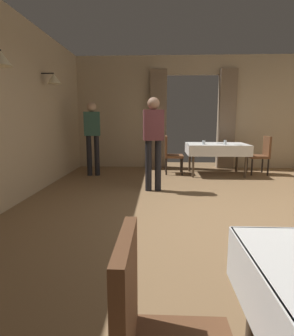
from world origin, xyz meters
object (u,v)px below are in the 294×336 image
Objects in this scene: glass_mid_d at (225,142)px; person_waiter_by_doorway at (92,132)px; dining_table_mid at (217,147)px; person_diner_standing_aside at (153,136)px; glass_mid_c at (204,142)px; plate_mid_a at (238,145)px; plate_mid_b at (221,143)px; chair_mid_right at (262,153)px; chair_mid_left at (171,153)px.

person_waiter_by_doorway is (-3.10, -0.02, 0.22)m from glass_mid_d.
dining_table_mid is 0.30m from glass_mid_d.
glass_mid_c is at bearing 51.48° from person_diner_standing_aside.
person_diner_standing_aside is at bearing -139.32° from glass_mid_d.
dining_table_mid is 7.40× the size of plate_mid_a.
plate_mid_a and plate_mid_b have the same top height.
plate_mid_a is 3.39m from person_waiter_by_doorway.
chair_mid_right is 10.09× the size of glass_mid_c.
chair_mid_left is 1.81m from person_diner_standing_aside.
glass_mid_c reaches higher than plate_mid_b.
plate_mid_a is (-0.68, -0.39, 0.24)m from chair_mid_right.
glass_mid_d is 2.17m from person_diner_standing_aside.
glass_mid_c is at bearing -18.65° from chair_mid_left.
dining_table_mid is at bearing 29.03° from glass_mid_c.
glass_mid_c is (-0.46, -0.25, 0.04)m from plate_mid_b.
glass_mid_c is at bearing 171.40° from plate_mid_a.
glass_mid_d is (-0.96, -0.30, 0.29)m from chair_mid_right.
plate_mid_b is at bearing -0.03° from chair_mid_left.
glass_mid_c is (0.76, -0.26, 0.28)m from chair_mid_left.
chair_mid_right reaches higher than glass_mid_c.
person_diner_standing_aside is at bearing -146.60° from chair_mid_right.
glass_mid_c is 0.49m from glass_mid_d.
chair_mid_right is 1.04m from glass_mid_d.
chair_mid_left is at bearing 77.03° from person_diner_standing_aside.
glass_mid_c is 2.62m from person_waiter_by_doorway.
chair_mid_left is at bearing 176.68° from dining_table_mid.
chair_mid_left is 1.31m from glass_mid_d.
person_diner_standing_aside is at bearing -132.43° from dining_table_mid.
glass_mid_d is (0.03, -0.29, 0.05)m from plate_mid_b.
chair_mid_right is 4.80× the size of plate_mid_a.
person_waiter_by_doorway is 1.00× the size of person_diner_standing_aside.
plate_mid_b is at bearing 95.27° from glass_mid_d.
person_waiter_by_doorway is at bearing -175.25° from dining_table_mid.
person_diner_standing_aside is (-0.39, -1.70, 0.51)m from chair_mid_left.
plate_mid_b is at bearing 46.49° from person_diner_standing_aside.
person_waiter_by_doorway is at bearing -179.64° from glass_mid_d.
chair_mid_right reaches higher than plate_mid_b.
person_waiter_by_doorway reaches higher than plate_mid_a.
person_waiter_by_doorway is at bearing -175.44° from chair_mid_right.
dining_table_mid is 0.53m from plate_mid_a.
plate_mid_a is at bearing -16.32° from glass_mid_d.
plate_mid_a reaches higher than dining_table_mid.
plate_mid_b is (-0.98, -0.01, 0.24)m from chair_mid_right.
person_diner_standing_aside is (-1.64, -1.41, 0.22)m from glass_mid_d.
chair_mid_right reaches higher than dining_table_mid.
plate_mid_b is at bearing 5.74° from person_waiter_by_doorway.
glass_mid_d is at bearing 163.68° from plate_mid_a.
person_diner_standing_aside is at bearing -133.51° from plate_mid_b.
glass_mid_d is at bearing -84.73° from plate_mid_b.
chair_mid_right is 1.00× the size of chair_mid_left.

